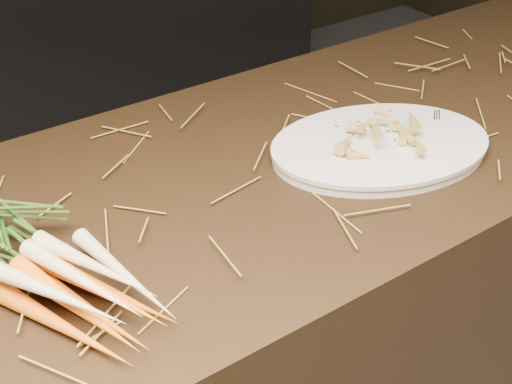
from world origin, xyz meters
TOP-DOWN VIEW (x-y plane):
  - main_counter at (0.00, 0.30)m, footprint 2.40×0.70m
  - back_counter at (0.30, 2.18)m, footprint 1.82×0.62m
  - straw_bedding at (0.00, 0.30)m, footprint 1.40×0.60m
  - root_veg_bunch at (-0.62, 0.24)m, footprint 0.29×0.47m
  - serving_platter at (0.04, 0.21)m, footprint 0.48×0.39m
  - roasted_veg_heap at (0.04, 0.21)m, footprint 0.24×0.20m
  - serving_fork at (0.17, 0.15)m, footprint 0.12×0.12m

SIDE VIEW (x-z plane):
  - back_counter at x=0.30m, z-range 0.00..0.84m
  - main_counter at x=0.00m, z-range 0.00..0.90m
  - straw_bedding at x=0.00m, z-range 0.90..0.92m
  - serving_platter at x=0.04m, z-range 0.90..0.92m
  - serving_fork at x=0.17m, z-range 0.92..0.93m
  - root_veg_bunch at x=-0.62m, z-range 0.90..0.98m
  - roasted_veg_heap at x=0.04m, z-range 0.92..0.97m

